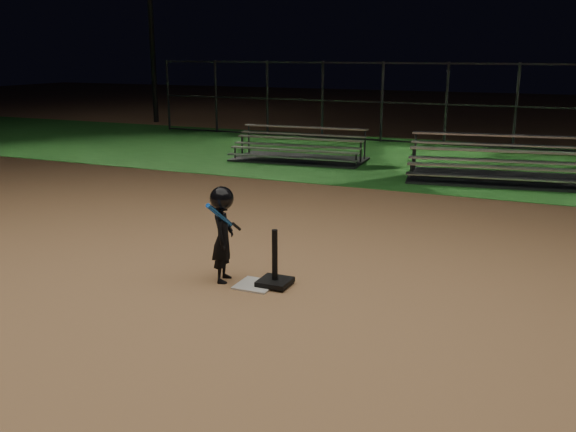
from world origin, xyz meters
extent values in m
plane|color=#AD7B4E|center=(0.00, 0.00, 0.00)|extent=(80.00, 80.00, 0.00)
cube|color=#205F1E|center=(0.00, 10.00, 0.01)|extent=(60.00, 8.00, 0.01)
cube|color=beige|center=(0.00, 0.00, 0.01)|extent=(0.45, 0.45, 0.02)
cube|color=black|center=(0.22, 0.10, 0.05)|extent=(0.38, 0.38, 0.06)
cylinder|color=black|center=(0.22, 0.10, 0.40)|extent=(0.07, 0.07, 0.64)
imported|color=black|center=(-0.45, 0.01, 0.54)|extent=(0.35, 0.45, 1.09)
sphere|color=black|center=(-0.45, 0.01, 1.06)|extent=(0.29, 0.29, 0.29)
cylinder|color=blue|center=(-0.40, -0.14, 0.89)|extent=(0.07, 0.55, 0.41)
cylinder|color=black|center=(-0.24, -0.02, 0.74)|extent=(0.04, 0.19, 0.14)
cube|color=#B1B1B6|center=(-2.99, 8.22, 0.34)|extent=(3.44, 0.45, 0.03)
cube|color=#B1B1B6|center=(-2.97, 7.98, 0.19)|extent=(3.44, 0.45, 0.03)
cube|color=#B1B1B6|center=(-3.02, 8.69, 0.58)|extent=(3.44, 0.45, 0.03)
cube|color=#B1B1B6|center=(-3.01, 8.45, 0.43)|extent=(3.44, 0.45, 0.03)
cube|color=#B1B1B6|center=(-3.06, 9.16, 0.82)|extent=(3.44, 0.45, 0.03)
cube|color=#B1B1B6|center=(-3.04, 8.92, 0.67)|extent=(3.44, 0.45, 0.03)
cube|color=#38383D|center=(-3.02, 8.69, 0.03)|extent=(3.54, 1.91, 0.05)
cube|color=silver|center=(2.17, 7.45, 0.40)|extent=(3.94, 0.80, 0.04)
cube|color=silver|center=(2.21, 7.18, 0.22)|extent=(3.94, 0.80, 0.03)
cube|color=silver|center=(2.09, 7.99, 0.67)|extent=(3.94, 0.80, 0.04)
cube|color=silver|center=(2.13, 7.72, 0.49)|extent=(3.94, 0.80, 0.03)
cube|color=silver|center=(2.01, 8.53, 0.95)|extent=(3.94, 0.80, 0.04)
cube|color=silver|center=(2.05, 8.25, 0.77)|extent=(3.94, 0.80, 0.03)
cube|color=#38383D|center=(2.09, 7.99, 0.03)|extent=(4.19, 2.48, 0.06)
cube|color=#38383D|center=(0.00, 13.00, 0.05)|extent=(20.00, 0.05, 0.05)
cube|color=#38383D|center=(0.00, 13.00, 1.25)|extent=(20.00, 0.05, 0.05)
cube|color=#38383D|center=(0.00, 13.00, 2.45)|extent=(20.00, 0.05, 0.05)
cylinder|color=#38383D|center=(-10.00, 13.00, 1.25)|extent=(0.08, 0.08, 2.50)
cylinder|color=#38383D|center=(-5.00, 13.00, 1.25)|extent=(0.08, 0.08, 2.50)
cylinder|color=#38383D|center=(0.00, 13.00, 1.25)|extent=(0.08, 0.08, 2.50)
cylinder|color=#2D2D30|center=(-12.00, 15.00, 4.00)|extent=(0.20, 0.20, 8.00)
camera|label=1|loc=(3.25, -6.46, 2.80)|focal=39.01mm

